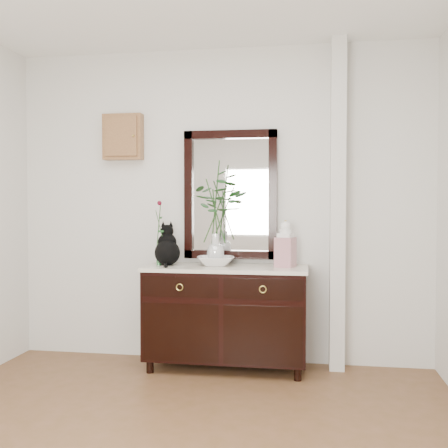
% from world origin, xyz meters
% --- Properties ---
extents(wall_back, '(3.60, 0.04, 2.70)m').
position_xyz_m(wall_back, '(0.00, 1.98, 1.35)').
color(wall_back, silver).
rests_on(wall_back, ground).
extents(pilaster, '(0.12, 0.20, 2.70)m').
position_xyz_m(pilaster, '(1.00, 1.90, 1.35)').
color(pilaster, silver).
rests_on(pilaster, ground).
extents(sideboard, '(1.33, 0.52, 0.82)m').
position_xyz_m(sideboard, '(0.10, 1.73, 0.47)').
color(sideboard, black).
rests_on(sideboard, ground).
extents(wall_mirror, '(0.80, 0.06, 1.10)m').
position_xyz_m(wall_mirror, '(0.10, 1.97, 1.44)').
color(wall_mirror, black).
rests_on(wall_mirror, wall_back).
extents(key_cabinet, '(0.35, 0.10, 0.40)m').
position_xyz_m(key_cabinet, '(-0.85, 1.94, 1.95)').
color(key_cabinet, brown).
rests_on(key_cabinet, wall_back).
extents(cat, '(0.32, 0.36, 0.35)m').
position_xyz_m(cat, '(-0.40, 1.75, 1.02)').
color(cat, black).
rests_on(cat, sideboard).
extents(lotus_bowl, '(0.35, 0.35, 0.08)m').
position_xyz_m(lotus_bowl, '(0.01, 1.76, 0.89)').
color(lotus_bowl, white).
rests_on(lotus_bowl, sideboard).
extents(vase_branches, '(0.41, 0.41, 0.86)m').
position_xyz_m(vase_branches, '(0.01, 1.76, 1.30)').
color(vase_branches, silver).
rests_on(vase_branches, lotus_bowl).
extents(bud_vase_rose, '(0.08, 0.08, 0.55)m').
position_xyz_m(bud_vase_rose, '(-0.47, 1.74, 1.12)').
color(bud_vase_rose, '#336E3A').
rests_on(bud_vase_rose, sideboard).
extents(ginger_jar, '(0.18, 0.18, 0.38)m').
position_xyz_m(ginger_jar, '(0.58, 1.76, 1.04)').
color(ginger_jar, silver).
rests_on(ginger_jar, sideboard).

